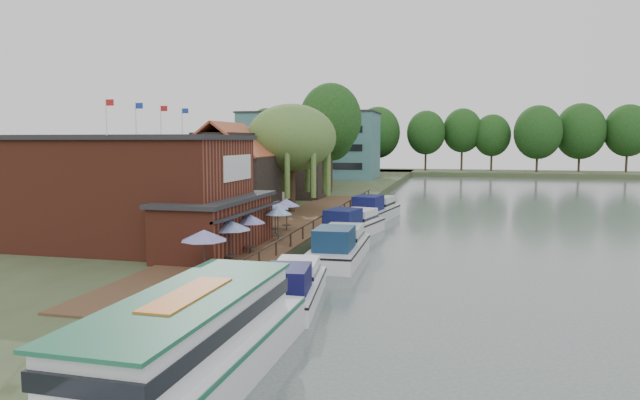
% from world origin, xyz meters
% --- Properties ---
extents(ground, '(260.00, 260.00, 0.00)m').
position_xyz_m(ground, '(0.00, 0.00, 0.00)').
color(ground, '#495451').
rests_on(ground, ground).
extents(land_bank, '(50.00, 140.00, 1.00)m').
position_xyz_m(land_bank, '(-30.00, 35.00, 0.50)').
color(land_bank, '#384728').
rests_on(land_bank, ground).
extents(quay_deck, '(6.00, 50.00, 0.10)m').
position_xyz_m(quay_deck, '(-8.00, 10.00, 1.05)').
color(quay_deck, '#47301E').
rests_on(quay_deck, land_bank).
extents(quay_rail, '(0.20, 49.00, 1.00)m').
position_xyz_m(quay_rail, '(-5.30, 10.50, 1.50)').
color(quay_rail, black).
rests_on(quay_rail, land_bank).
extents(pub, '(20.00, 11.00, 7.30)m').
position_xyz_m(pub, '(-14.00, -1.00, 4.65)').
color(pub, maroon).
rests_on(pub, land_bank).
extents(hotel_block, '(25.40, 12.40, 12.30)m').
position_xyz_m(hotel_block, '(-22.00, 70.00, 7.15)').
color(hotel_block, '#38666B').
rests_on(hotel_block, land_bank).
extents(cottage_a, '(8.60, 7.60, 8.50)m').
position_xyz_m(cottage_a, '(-15.00, 14.00, 5.25)').
color(cottage_a, black).
rests_on(cottage_a, land_bank).
extents(cottage_b, '(9.60, 8.60, 8.50)m').
position_xyz_m(cottage_b, '(-18.00, 24.00, 5.25)').
color(cottage_b, beige).
rests_on(cottage_b, land_bank).
extents(cottage_c, '(7.60, 7.60, 8.50)m').
position_xyz_m(cottage_c, '(-14.00, 33.00, 5.25)').
color(cottage_c, black).
rests_on(cottage_c, land_bank).
extents(willow, '(8.60, 8.60, 10.43)m').
position_xyz_m(willow, '(-10.50, 19.00, 6.21)').
color(willow, '#476B2D').
rests_on(willow, land_bank).
extents(umbrella_0, '(2.36, 2.36, 2.38)m').
position_xyz_m(umbrella_0, '(-7.19, -7.78, 2.29)').
color(umbrella_0, navy).
rests_on(umbrella_0, quay_deck).
extents(umbrella_1, '(2.39, 2.39, 2.38)m').
position_xyz_m(umbrella_1, '(-7.26, -4.27, 2.29)').
color(umbrella_1, '#1B3895').
rests_on(umbrella_1, quay_deck).
extents(umbrella_2, '(1.96, 1.96, 2.38)m').
position_xyz_m(umbrella_2, '(-7.12, -1.51, 2.29)').
color(umbrella_2, navy).
rests_on(umbrella_2, quay_deck).
extents(umbrella_3, '(2.00, 2.00, 2.38)m').
position_xyz_m(umbrella_3, '(-6.73, 2.83, 2.29)').
color(umbrella_3, '#1B4D94').
rests_on(umbrella_3, quay_deck).
extents(umbrella_4, '(2.10, 2.10, 2.38)m').
position_xyz_m(umbrella_4, '(-7.88, 5.74, 2.29)').
color(umbrella_4, navy).
rests_on(umbrella_4, quay_deck).
extents(umbrella_5, '(2.09, 2.09, 2.38)m').
position_xyz_m(umbrella_5, '(-7.60, 7.71, 2.29)').
color(umbrella_5, '#1B1C98').
rests_on(umbrella_5, quay_deck).
extents(cruiser_0, '(4.06, 9.35, 2.16)m').
position_xyz_m(cruiser_0, '(-2.64, -7.58, 1.08)').
color(cruiser_0, white).
rests_on(cruiser_0, ground).
extents(cruiser_1, '(3.60, 10.32, 2.49)m').
position_xyz_m(cruiser_1, '(-2.40, 2.58, 1.25)').
color(cruiser_1, silver).
rests_on(cruiser_1, ground).
extents(cruiser_2, '(5.17, 10.56, 2.46)m').
position_xyz_m(cruiser_2, '(-3.39, 12.44, 1.23)').
color(cruiser_2, silver).
rests_on(cruiser_2, ground).
extents(cruiser_3, '(4.97, 10.97, 2.59)m').
position_xyz_m(cruiser_3, '(-3.00, 22.78, 1.30)').
color(cruiser_3, silver).
rests_on(cruiser_3, ground).
extents(tour_boat, '(4.34, 14.58, 3.17)m').
position_xyz_m(tour_boat, '(-3.10, -18.48, 1.58)').
color(tour_boat, silver).
rests_on(tour_boat, ground).
extents(swan, '(0.44, 0.44, 0.44)m').
position_xyz_m(swan, '(-4.49, -12.16, 0.22)').
color(swan, white).
rests_on(swan, ground).
extents(bank_tree_0, '(8.29, 8.29, 14.55)m').
position_xyz_m(bank_tree_0, '(-11.52, 40.86, 8.27)').
color(bank_tree_0, '#143811').
rests_on(bank_tree_0, land_bank).
extents(bank_tree_1, '(6.91, 6.91, 11.87)m').
position_xyz_m(bank_tree_1, '(-13.34, 49.47, 6.94)').
color(bank_tree_1, '#143811').
rests_on(bank_tree_1, land_bank).
extents(bank_tree_2, '(6.49, 6.49, 12.75)m').
position_xyz_m(bank_tree_2, '(-18.42, 58.42, 7.38)').
color(bank_tree_2, '#143811').
rests_on(bank_tree_2, land_bank).
extents(bank_tree_3, '(6.86, 6.86, 12.71)m').
position_xyz_m(bank_tree_3, '(-15.26, 77.96, 7.35)').
color(bank_tree_3, '#143811').
rests_on(bank_tree_3, land_bank).
extents(bank_tree_4, '(6.86, 6.86, 14.00)m').
position_xyz_m(bank_tree_4, '(-16.52, 84.02, 8.00)').
color(bank_tree_4, '#143811').
rests_on(bank_tree_4, land_bank).
extents(bank_tree_5, '(6.50, 6.50, 10.68)m').
position_xyz_m(bank_tree_5, '(-16.89, 93.97, 6.34)').
color(bank_tree_5, '#143811').
rests_on(bank_tree_5, land_bank).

